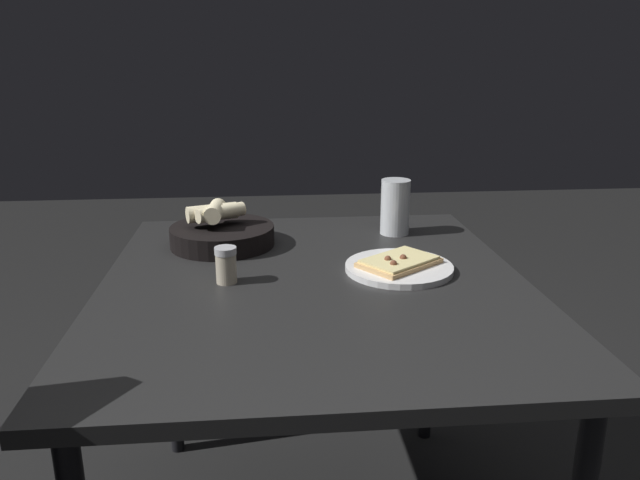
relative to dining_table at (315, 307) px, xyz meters
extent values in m
cube|color=black|center=(0.00, 0.00, 0.05)|extent=(1.03, 0.92, 0.03)
cylinder|color=black|center=(-0.46, -0.40, -0.32)|extent=(0.04, 0.04, 0.71)
cylinder|color=black|center=(-0.46, 0.40, -0.32)|extent=(0.04, 0.04, 0.71)
cylinder|color=silver|center=(-0.04, 0.19, 0.07)|extent=(0.24, 0.24, 0.01)
cube|color=tan|center=(-0.04, 0.19, 0.08)|extent=(0.20, 0.21, 0.01)
cube|color=beige|center=(-0.04, 0.19, 0.09)|extent=(0.18, 0.19, 0.01)
sphere|color=brown|center=(-0.04, 0.20, 0.10)|extent=(0.02, 0.02, 0.02)
sphere|color=brown|center=(0.00, 0.17, 0.10)|extent=(0.02, 0.02, 0.02)
sphere|color=brown|center=(-0.03, 0.17, 0.10)|extent=(0.02, 0.02, 0.02)
cylinder|color=black|center=(-0.27, -0.21, 0.09)|extent=(0.26, 0.26, 0.05)
cylinder|color=beige|center=(-0.26, -0.23, 0.16)|extent=(0.11, 0.05, 0.04)
cylinder|color=beige|center=(-0.26, -0.21, 0.15)|extent=(0.10, 0.13, 0.04)
cylinder|color=beige|center=(-0.27, -0.24, 0.15)|extent=(0.08, 0.13, 0.04)
cylinder|color=maroon|center=(-0.21, -0.23, 0.09)|extent=(0.06, 0.06, 0.03)
cylinder|color=silver|center=(-0.33, 0.25, 0.14)|extent=(0.08, 0.08, 0.15)
cylinder|color=#B37226|center=(-0.33, 0.25, 0.10)|extent=(0.07, 0.07, 0.07)
cylinder|color=#BFB299|center=(0.00, -0.19, 0.10)|extent=(0.04, 0.04, 0.06)
cylinder|color=maroon|center=(0.00, -0.19, 0.08)|extent=(0.04, 0.04, 0.03)
cylinder|color=#B7B7BC|center=(0.00, -0.19, 0.14)|extent=(0.05, 0.05, 0.01)
camera|label=1|loc=(1.24, -0.10, 0.54)|focal=34.40mm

